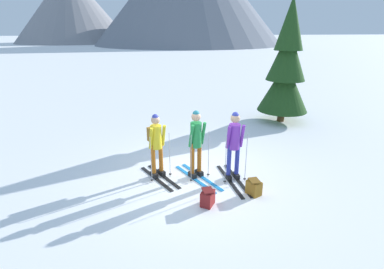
% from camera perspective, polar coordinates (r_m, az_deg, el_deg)
% --- Properties ---
extents(ground_plane, '(400.00, 400.00, 0.00)m').
position_cam_1_polar(ground_plane, '(7.72, 0.25, -8.09)').
color(ground_plane, white).
extents(skier_in_yellow, '(0.93, 1.55, 1.70)m').
position_cam_1_polar(skier_in_yellow, '(7.33, -7.10, -1.55)').
color(skier_in_yellow, black).
rests_on(skier_in_yellow, ground).
extents(skier_in_green, '(0.96, 1.72, 1.80)m').
position_cam_1_polar(skier_in_green, '(7.24, 0.84, -1.39)').
color(skier_in_green, '#1E84D1').
rests_on(skier_in_green, ground).
extents(skier_in_purple, '(0.61, 1.76, 1.79)m').
position_cam_1_polar(skier_in_purple, '(7.20, 8.33, -1.76)').
color(skier_in_purple, black).
rests_on(skier_in_purple, ground).
extents(pine_tree_near, '(2.02, 2.02, 4.87)m').
position_cam_1_polar(pine_tree_near, '(12.32, 18.13, 12.51)').
color(pine_tree_near, '#51381E').
rests_on(pine_tree_near, ground).
extents(backpack_on_snow_front, '(0.38, 0.40, 0.38)m').
position_cam_1_polar(backpack_on_snow_front, '(6.45, 3.12, -12.35)').
color(backpack_on_snow_front, maroon).
rests_on(backpack_on_snow_front, ground).
extents(backpack_on_snow_beside, '(0.34, 0.39, 0.38)m').
position_cam_1_polar(backpack_on_snow_beside, '(6.97, 12.13, -10.17)').
color(backpack_on_snow_beside, '#99661E').
rests_on(backpack_on_snow_beside, ground).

